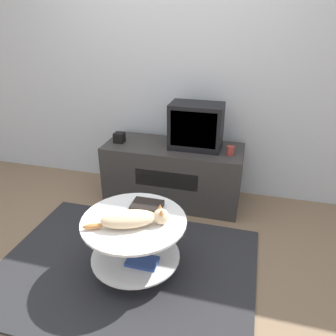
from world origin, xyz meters
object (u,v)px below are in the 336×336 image
(tv, at_px, (196,126))
(cat, at_px, (133,219))
(dvd_box, at_px, (147,206))
(speaker, at_px, (119,138))

(tv, xyz_separation_m, cat, (-0.19, -1.19, -0.28))
(tv, xyz_separation_m, dvd_box, (-0.17, -0.96, -0.32))
(cat, bearing_deg, dvd_box, 60.66)
(tv, height_order, speaker, tv)
(dvd_box, height_order, cat, cat)
(tv, distance_m, dvd_box, 1.02)
(speaker, height_order, cat, speaker)
(tv, height_order, dvd_box, tv)
(tv, height_order, cat, tv)
(tv, bearing_deg, dvd_box, -100.07)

